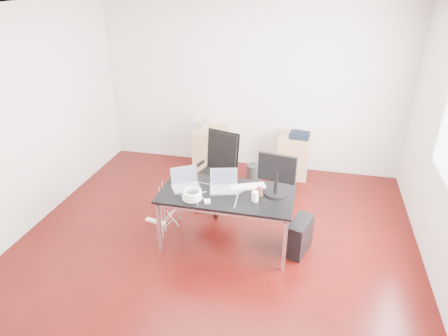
% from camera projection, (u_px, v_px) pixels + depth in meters
% --- Properties ---
extents(room_shell, '(5.00, 5.00, 5.00)m').
position_uv_depth(room_shell, '(216.00, 145.00, 4.37)').
color(room_shell, '#380806').
rests_on(room_shell, ground).
extents(desk, '(1.60, 0.80, 0.73)m').
position_uv_depth(desk, '(227.00, 197.00, 4.79)').
color(desk, black).
rests_on(desk, ground).
extents(office_chair, '(0.59, 0.61, 1.08)m').
position_uv_depth(office_chair, '(218.00, 168.00, 5.66)').
color(office_chair, black).
rests_on(office_chair, ground).
extents(filing_cabinet_left, '(0.50, 0.50, 0.70)m').
position_uv_depth(filing_cabinet_left, '(210.00, 148.00, 6.92)').
color(filing_cabinet_left, '#A98054').
rests_on(filing_cabinet_left, ground).
extents(filing_cabinet_right, '(0.50, 0.50, 0.70)m').
position_uv_depth(filing_cabinet_right, '(293.00, 156.00, 6.62)').
color(filing_cabinet_right, '#A98054').
rests_on(filing_cabinet_right, ground).
extents(pc_tower, '(0.32, 0.49, 0.44)m').
position_uv_depth(pc_tower, '(299.00, 236.00, 4.85)').
color(pc_tower, black).
rests_on(pc_tower, ground).
extents(wastebasket, '(0.28, 0.28, 0.28)m').
position_uv_depth(wastebasket, '(254.00, 173.00, 6.53)').
color(wastebasket, black).
rests_on(wastebasket, ground).
extents(power_strip, '(0.31, 0.12, 0.04)m').
position_uv_depth(power_strip, '(156.00, 222.00, 5.48)').
color(power_strip, white).
rests_on(power_strip, ground).
extents(laptop_left, '(0.41, 0.39, 0.23)m').
position_uv_depth(laptop_left, '(185.00, 183.00, 4.88)').
color(laptop_left, silver).
rests_on(laptop_left, desk).
extents(laptop_right, '(0.38, 0.33, 0.23)m').
position_uv_depth(laptop_right, '(224.00, 185.00, 4.83)').
color(laptop_right, silver).
rests_on(laptop_right, desk).
extents(monitor, '(0.45, 0.26, 0.51)m').
position_uv_depth(monitor, '(277.00, 172.00, 4.63)').
color(monitor, black).
rests_on(monitor, desk).
extents(keyboard, '(0.46, 0.30, 0.02)m').
position_uv_depth(keyboard, '(247.00, 187.00, 4.88)').
color(keyboard, white).
rests_on(keyboard, desk).
extents(cup_white, '(0.10, 0.10, 0.12)m').
position_uv_depth(cup_white, '(255.00, 196.00, 4.58)').
color(cup_white, white).
rests_on(cup_white, desk).
extents(cup_brown, '(0.10, 0.10, 0.10)m').
position_uv_depth(cup_brown, '(259.00, 192.00, 4.69)').
color(cup_brown, '#592D1E').
rests_on(cup_brown, desk).
extents(cable_coil, '(0.24, 0.24, 0.11)m').
position_uv_depth(cable_coil, '(192.00, 195.00, 4.62)').
color(cable_coil, white).
rests_on(cable_coil, desk).
extents(power_adapter, '(0.09, 0.09, 0.03)m').
position_uv_depth(power_adapter, '(207.00, 201.00, 4.57)').
color(power_adapter, white).
rests_on(power_adapter, desk).
extents(speaker, '(0.09, 0.08, 0.18)m').
position_uv_depth(speaker, '(205.00, 124.00, 6.74)').
color(speaker, '#9E9E9E').
rests_on(speaker, filing_cabinet_left).
extents(navy_garment, '(0.32, 0.27, 0.09)m').
position_uv_depth(navy_garment, '(299.00, 135.00, 6.39)').
color(navy_garment, black).
rests_on(navy_garment, filing_cabinet_right).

